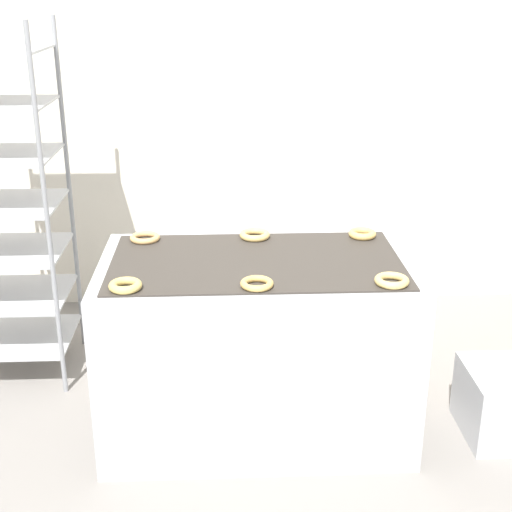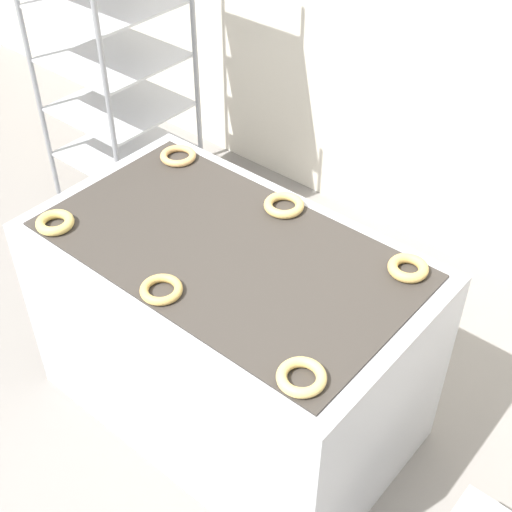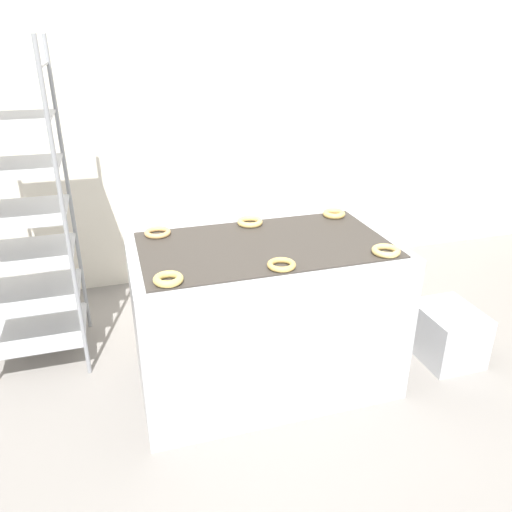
% 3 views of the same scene
% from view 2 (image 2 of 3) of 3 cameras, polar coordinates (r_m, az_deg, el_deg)
% --- Properties ---
extents(fryer_machine, '(1.38, 0.81, 0.84)m').
position_cam_2_polar(fryer_machine, '(2.66, -2.09, -6.32)').
color(fryer_machine, '#B7BABF').
rests_on(fryer_machine, ground_plane).
extents(baking_rack_cart, '(0.56, 0.55, 1.83)m').
position_cam_2_polar(baking_rack_cart, '(3.46, -11.36, 15.28)').
color(baking_rack_cart, gray).
rests_on(baking_rack_cart, ground_plane).
extents(donut_near_left, '(0.13, 0.13, 0.03)m').
position_cam_2_polar(donut_near_left, '(2.55, -15.79, 2.59)').
color(donut_near_left, '#D7B962').
rests_on(donut_near_left, fryer_machine).
extents(donut_near_center, '(0.13, 0.13, 0.03)m').
position_cam_2_polar(donut_near_center, '(2.22, -7.59, -2.67)').
color(donut_near_center, tan).
rests_on(donut_near_center, fryer_machine).
extents(donut_near_right, '(0.14, 0.14, 0.03)m').
position_cam_2_polar(donut_near_right, '(1.96, 3.66, -9.65)').
color(donut_near_right, '#DFBE6C').
rests_on(donut_near_right, fryer_machine).
extents(donut_far_left, '(0.14, 0.14, 0.03)m').
position_cam_2_polar(donut_far_left, '(2.82, -6.25, 7.97)').
color(donut_far_left, tan).
rests_on(donut_far_left, fryer_machine).
extents(donut_far_center, '(0.14, 0.14, 0.03)m').
position_cam_2_polar(donut_far_center, '(2.54, 2.25, 4.10)').
color(donut_far_center, '#E0BA68').
rests_on(donut_far_center, fryer_machine).
extents(donut_far_right, '(0.13, 0.13, 0.03)m').
position_cam_2_polar(donut_far_right, '(2.32, 12.07, -0.94)').
color(donut_far_right, '#E0B661').
rests_on(donut_far_right, fryer_machine).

